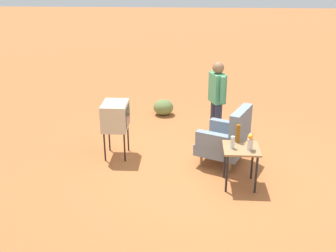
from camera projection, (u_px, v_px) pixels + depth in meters
name	position (u px, v px, depth m)	size (l,w,h in m)	color
ground_plane	(211.00, 166.00, 7.01)	(60.00, 60.00, 0.00)	#AD6033
armchair	(227.00, 138.00, 6.92)	(1.01, 1.02, 1.06)	#937047
side_table	(241.00, 153.00, 6.21)	(0.56, 0.56, 0.66)	black
tv_on_stand	(115.00, 116.00, 7.13)	(0.61, 0.46, 1.03)	black
person_standing	(217.00, 98.00, 7.61)	(0.54, 0.33, 1.64)	#2D3347
bottle_short_clear	(233.00, 142.00, 6.11)	(0.06, 0.06, 0.20)	silver
bottle_tall_amber	(238.00, 134.00, 6.31)	(0.07, 0.07, 0.30)	brown
flower_vase	(250.00, 141.00, 6.04)	(0.15, 0.10, 0.27)	silver
shrub_mid	(163.00, 107.00, 9.42)	(0.47, 0.47, 0.37)	olive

